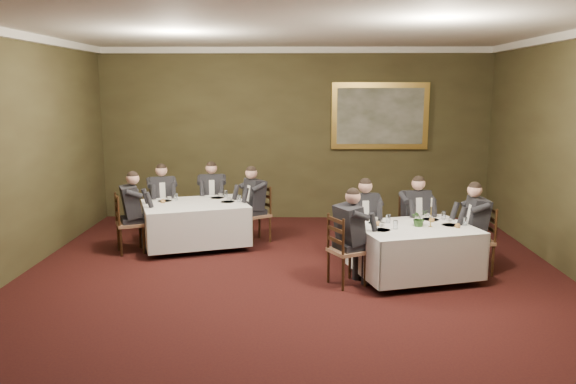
{
  "coord_description": "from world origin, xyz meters",
  "views": [
    {
      "loc": [
        0.07,
        -6.58,
        2.7
      ],
      "look_at": [
        -0.08,
        1.75,
        1.15
      ],
      "focal_mm": 35.0,
      "sensor_mm": 36.0,
      "label": 1
    }
  ],
  "objects_px": {
    "chair_main_endleft": "(346,265)",
    "diner_sec_endleft": "(130,222)",
    "chair_sec_backright": "(213,218)",
    "diner_main_backright": "(415,228)",
    "table_main": "(414,248)",
    "diner_sec_backright": "(212,206)",
    "chair_main_backleft": "(363,246)",
    "chair_sec_endright": "(256,226)",
    "chair_main_backright": "(414,242)",
    "chair_sec_backleft": "(163,221)",
    "diner_main_endright": "(477,239)",
    "chair_main_endright": "(477,254)",
    "diner_sec_endright": "(256,213)",
    "diner_sec_backleft": "(163,209)",
    "centerpiece": "(419,217)",
    "table_second": "(195,221)",
    "chair_sec_endleft": "(130,236)",
    "diner_main_endleft": "(347,249)",
    "diner_main_backleft": "(363,232)",
    "painting": "(380,116)"
  },
  "relations": [
    {
      "from": "table_second",
      "to": "diner_sec_endleft",
      "type": "height_order",
      "value": "diner_sec_endleft"
    },
    {
      "from": "diner_main_backleft",
      "to": "painting",
      "type": "distance_m",
      "value": 3.55
    },
    {
      "from": "diner_main_backright",
      "to": "chair_sec_endright",
      "type": "xyz_separation_m",
      "value": [
        -2.59,
        1.01,
        -0.23
      ]
    },
    {
      "from": "table_second",
      "to": "chair_sec_endleft",
      "type": "distance_m",
      "value": 1.1
    },
    {
      "from": "diner_sec_backright",
      "to": "chair_main_backleft",
      "type": "bearing_deg",
      "value": 136.46
    },
    {
      "from": "chair_main_backleft",
      "to": "diner_sec_backright",
      "type": "height_order",
      "value": "diner_sec_backright"
    },
    {
      "from": "table_second",
      "to": "diner_main_endright",
      "type": "distance_m",
      "value": 4.59
    },
    {
      "from": "diner_sec_backleft",
      "to": "chair_sec_endleft",
      "type": "distance_m",
      "value": 1.1
    },
    {
      "from": "chair_main_endright",
      "to": "chair_sec_backright",
      "type": "bearing_deg",
      "value": 60.23
    },
    {
      "from": "chair_main_endleft",
      "to": "diner_sec_endright",
      "type": "bearing_deg",
      "value": -175.99
    },
    {
      "from": "table_second",
      "to": "diner_sec_backleft",
      "type": "xyz_separation_m",
      "value": [
        -0.72,
        0.67,
        0.06
      ]
    },
    {
      "from": "diner_main_backleft",
      "to": "diner_sec_backleft",
      "type": "xyz_separation_m",
      "value": [
        -3.49,
        1.57,
        0.0
      ]
    },
    {
      "from": "chair_sec_backright",
      "to": "chair_main_backright",
      "type": "bearing_deg",
      "value": 146.64
    },
    {
      "from": "chair_sec_endright",
      "to": "diner_sec_endright",
      "type": "relative_size",
      "value": 0.74
    },
    {
      "from": "chair_main_endright",
      "to": "centerpiece",
      "type": "distance_m",
      "value": 1.14
    },
    {
      "from": "chair_main_backleft",
      "to": "chair_main_endright",
      "type": "height_order",
      "value": "same"
    },
    {
      "from": "chair_sec_backright",
      "to": "diner_main_backright",
      "type": "bearing_deg",
      "value": 146.49
    },
    {
      "from": "chair_main_backright",
      "to": "chair_sec_backleft",
      "type": "xyz_separation_m",
      "value": [
        -4.34,
        1.33,
        0.0
      ]
    },
    {
      "from": "chair_sec_backleft",
      "to": "diner_sec_endright",
      "type": "relative_size",
      "value": 0.74
    },
    {
      "from": "chair_main_backright",
      "to": "diner_main_endright",
      "type": "distance_m",
      "value": 1.05
    },
    {
      "from": "diner_main_endleft",
      "to": "chair_sec_endright",
      "type": "height_order",
      "value": "diner_main_endleft"
    },
    {
      "from": "table_main",
      "to": "diner_sec_backright",
      "type": "height_order",
      "value": "diner_sec_backright"
    },
    {
      "from": "chair_sec_endright",
      "to": "diner_sec_endleft",
      "type": "bearing_deg",
      "value": 75.52
    },
    {
      "from": "chair_sec_backright",
      "to": "centerpiece",
      "type": "xyz_separation_m",
      "value": [
        3.33,
        -2.53,
        0.61
      ]
    },
    {
      "from": "chair_sec_endleft",
      "to": "painting",
      "type": "height_order",
      "value": "painting"
    },
    {
      "from": "table_second",
      "to": "diner_main_endleft",
      "type": "bearing_deg",
      "value": -37.22
    },
    {
      "from": "table_second",
      "to": "diner_main_endleft",
      "type": "xyz_separation_m",
      "value": [
        2.44,
        -1.85,
        0.06
      ]
    },
    {
      "from": "chair_main_endleft",
      "to": "diner_sec_backright",
      "type": "bearing_deg",
      "value": -169.78
    },
    {
      "from": "chair_main_backleft",
      "to": "diner_main_backright",
      "type": "height_order",
      "value": "diner_main_backright"
    },
    {
      "from": "chair_main_endright",
      "to": "chair_sec_endright",
      "type": "height_order",
      "value": "same"
    },
    {
      "from": "diner_sec_backleft",
      "to": "table_main",
      "type": "bearing_deg",
      "value": 132.03
    },
    {
      "from": "diner_main_backleft",
      "to": "diner_main_backright",
      "type": "bearing_deg",
      "value": -169.06
    },
    {
      "from": "chair_sec_backleft",
      "to": "table_main",
      "type": "bearing_deg",
      "value": 131.93
    },
    {
      "from": "chair_sec_backleft",
      "to": "centerpiece",
      "type": "distance_m",
      "value": 4.8
    },
    {
      "from": "diner_main_backleft",
      "to": "chair_main_endleft",
      "type": "relative_size",
      "value": 1.35
    },
    {
      "from": "diner_main_backright",
      "to": "diner_sec_endleft",
      "type": "xyz_separation_m",
      "value": [
        -4.63,
        0.3,
        0.0
      ]
    },
    {
      "from": "diner_main_backright",
      "to": "chair_sec_backleft",
      "type": "bearing_deg",
      "value": -27.55
    },
    {
      "from": "diner_main_backright",
      "to": "diner_sec_endleft",
      "type": "bearing_deg",
      "value": -14.16
    },
    {
      "from": "painting",
      "to": "diner_main_backleft",
      "type": "bearing_deg",
      "value": -101.88
    },
    {
      "from": "chair_main_endleft",
      "to": "diner_sec_endleft",
      "type": "height_order",
      "value": "diner_sec_endleft"
    },
    {
      "from": "centerpiece",
      "to": "chair_sec_endright",
      "type": "bearing_deg",
      "value": 142.25
    },
    {
      "from": "chair_sec_backleft",
      "to": "diner_main_backleft",
      "type": "bearing_deg",
      "value": 136.13
    },
    {
      "from": "diner_main_endright",
      "to": "diner_sec_backleft",
      "type": "distance_m",
      "value": 5.49
    },
    {
      "from": "chair_sec_endright",
      "to": "centerpiece",
      "type": "xyz_separation_m",
      "value": [
        2.46,
        -1.9,
        0.61
      ]
    },
    {
      "from": "chair_main_endleft",
      "to": "diner_main_endright",
      "type": "xyz_separation_m",
      "value": [
        1.97,
        0.57,
        0.23
      ]
    },
    {
      "from": "table_main",
      "to": "diner_main_endright",
      "type": "height_order",
      "value": "diner_main_endright"
    },
    {
      "from": "diner_main_backright",
      "to": "chair_sec_backleft",
      "type": "height_order",
      "value": "diner_main_backright"
    },
    {
      "from": "table_second",
      "to": "chair_main_endleft",
      "type": "distance_m",
      "value": 3.07
    },
    {
      "from": "chair_sec_backleft",
      "to": "diner_sec_endleft",
      "type": "bearing_deg",
      "value": 54.68
    },
    {
      "from": "table_main",
      "to": "diner_main_endright",
      "type": "distance_m",
      "value": 1.02
    }
  ]
}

